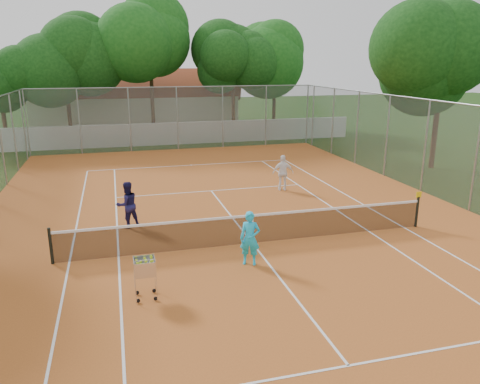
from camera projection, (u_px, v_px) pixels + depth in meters
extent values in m
plane|color=#17320D|center=(252.00, 244.00, 14.81)|extent=(120.00, 120.00, 0.00)
cube|color=#B55D23|center=(252.00, 244.00, 14.80)|extent=(18.00, 34.00, 0.02)
cube|color=white|center=(252.00, 243.00, 14.80)|extent=(10.98, 23.78, 0.01)
cube|color=black|center=(252.00, 229.00, 14.67)|extent=(11.88, 0.10, 0.98)
cube|color=slate|center=(253.00, 183.00, 14.26)|extent=(18.00, 34.00, 4.00)
cube|color=silver|center=(174.00, 133.00, 32.26)|extent=(26.00, 0.30, 1.50)
cube|color=beige|center=(136.00, 101.00, 40.66)|extent=(16.40, 9.00, 4.40)
cube|color=#0D370E|center=(166.00, 69.00, 33.90)|extent=(29.00, 19.00, 10.00)
imported|color=#1BBDED|center=(250.00, 238.00, 13.09)|extent=(0.66, 0.56, 1.55)
imported|color=#1A1849|center=(127.00, 205.00, 16.05)|extent=(0.95, 0.85, 1.61)
imported|color=white|center=(283.00, 173.00, 20.67)|extent=(0.99, 0.57, 1.59)
cube|color=silver|center=(145.00, 277.00, 11.25)|extent=(0.63, 0.63, 1.11)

